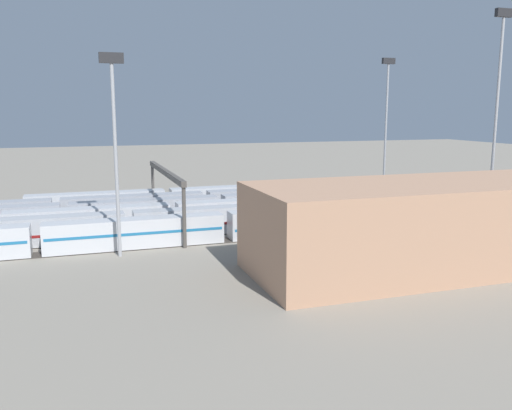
{
  "coord_description": "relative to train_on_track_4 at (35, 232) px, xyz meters",
  "views": [
    {
      "loc": [
        21.59,
        82.15,
        17.74
      ],
      "look_at": [
        -5.87,
        0.37,
        2.5
      ],
      "focal_mm": 37.66,
      "sensor_mm": 36.0,
      "label": 1
    }
  ],
  "objects": [
    {
      "name": "ground_plane",
      "position": [
        -27.26,
        -7.5,
        -2.0
      ],
      "size": [
        400.0,
        400.0,
        0.0
      ],
      "primitive_type": "plane",
      "color": "gray"
    },
    {
      "name": "track_bed_0",
      "position": [
        -27.26,
        -20.0,
        -1.94
      ],
      "size": [
        140.0,
        2.8,
        0.12
      ],
      "primitive_type": "cube",
      "color": "#3D3833",
      "rests_on": "ground_plane"
    },
    {
      "name": "track_bed_1",
      "position": [
        -27.26,
        -15.0,
        -1.94
      ],
      "size": [
        140.0,
        2.8,
        0.12
      ],
      "primitive_type": "cube",
      "color": "#4C443D",
      "rests_on": "ground_plane"
    },
    {
      "name": "track_bed_2",
      "position": [
        -27.26,
        -10.0,
        -1.94
      ],
      "size": [
        140.0,
        2.8,
        0.12
      ],
      "primitive_type": "cube",
      "color": "#3D3833",
      "rests_on": "ground_plane"
    },
    {
      "name": "track_bed_3",
      "position": [
        -27.26,
        -5.0,
        -1.94
      ],
      "size": [
        140.0,
        2.8,
        0.12
      ],
      "primitive_type": "cube",
      "color": "#3D3833",
      "rests_on": "ground_plane"
    },
    {
      "name": "track_bed_4",
      "position": [
        -27.26,
        -0.0,
        -1.94
      ],
      "size": [
        140.0,
        2.8,
        0.12
      ],
      "primitive_type": "cube",
      "color": "#3D3833",
      "rests_on": "ground_plane"
    },
    {
      "name": "track_bed_5",
      "position": [
        -27.26,
        5.0,
        -1.94
      ],
      "size": [
        140.0,
        2.8,
        0.12
      ],
      "primitive_type": "cube",
      "color": "#3D3833",
      "rests_on": "ground_plane"
    },
    {
      "name": "train_on_track_4",
      "position": [
        0.0,
        0.0,
        0.0
      ],
      "size": [
        71.4,
        3.06,
        3.8
      ],
      "color": "#B7BABF",
      "rests_on": "ground_plane"
    },
    {
      "name": "train_on_track_5",
      "position": [
        -22.49,
        5.0,
        0.07
      ],
      "size": [
        139.0,
        3.06,
        4.4
      ],
      "color": "#285193",
      "rests_on": "ground_plane"
    },
    {
      "name": "train_on_track_1",
      "position": [
        -24.25,
        -15.0,
        0.09
      ],
      "size": [
        90.6,
        3.06,
        4.4
      ],
      "color": "black",
      "rests_on": "ground_plane"
    },
    {
      "name": "train_on_track_3",
      "position": [
        -31.2,
        -5.0,
        -0.01
      ],
      "size": [
        119.8,
        3.06,
        3.8
      ],
      "color": "silver",
      "rests_on": "ground_plane"
    },
    {
      "name": "train_on_track_2",
      "position": [
        -15.64,
        -10.0,
        0.0
      ],
      "size": [
        71.4,
        3.06,
        3.8
      ],
      "color": "#A8AAB2",
      "rests_on": "ground_plane"
    },
    {
      "name": "train_on_track_0",
      "position": [
        -20.69,
        -20.0,
        0.01
      ],
      "size": [
        47.2,
        3.06,
        3.8
      ],
      "color": "silver",
      "rests_on": "ground_plane"
    },
    {
      "name": "light_mast_1",
      "position": [
        -66.22,
        8.38,
        18.15
      ],
      "size": [
        2.8,
        0.7,
        32.42
      ],
      "color": "#9EA0A5",
      "rests_on": "ground_plane"
    },
    {
      "name": "light_mast_2",
      "position": [
        -67.37,
        -23.88,
        15.93
      ],
      "size": [
        2.8,
        0.7,
        28.31
      ],
      "color": "#9EA0A5",
      "rests_on": "ground_plane"
    },
    {
      "name": "light_mast_3",
      "position": [
        -10.15,
        8.62,
        13.75
      ],
      "size": [
        2.8,
        0.7,
        24.33
      ],
      "color": "#9EA0A5",
      "rests_on": "ground_plane"
    },
    {
      "name": "signal_gantry",
      "position": [
        -18.53,
        -7.5,
        5.55
      ],
      "size": [
        0.7,
        30.0,
        8.8
      ],
      "color": "#4C4742",
      "rests_on": "ground_plane"
    },
    {
      "name": "maintenance_shed",
      "position": [
        -48.63,
        24.5,
        2.92
      ],
      "size": [
        51.7,
        15.32,
        9.83
      ],
      "primitive_type": "cube",
      "color": "tan",
      "rests_on": "ground_plane"
    }
  ]
}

